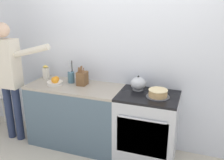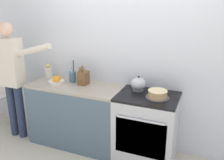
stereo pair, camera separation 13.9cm
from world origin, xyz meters
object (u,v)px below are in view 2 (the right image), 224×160
object	(u,v)px
stove_range	(146,128)
tea_kettle	(139,84)
fruit_bowl	(56,81)
person_baker	(12,71)
utensil_crock	(73,76)
milk_carton	(48,71)
knife_block	(83,78)
layer_cake	(158,94)

from	to	relation	value
stove_range	tea_kettle	size ratio (longest dim) A/B	3.68
tea_kettle	fruit_bowl	size ratio (longest dim) A/B	1.12
person_baker	utensil_crock	bearing A→B (deg)	14.57
utensil_crock	milk_carton	bearing A→B (deg)	174.47
knife_block	fruit_bowl	distance (m)	0.38
knife_block	layer_cake	bearing A→B (deg)	-5.05
tea_kettle	utensil_crock	bearing A→B (deg)	-177.59
knife_block	utensil_crock	world-z (taller)	utensil_crock
milk_carton	person_baker	world-z (taller)	person_baker
layer_cake	tea_kettle	bearing A→B (deg)	149.71
knife_block	fruit_bowl	bearing A→B (deg)	-162.34
person_baker	layer_cake	bearing A→B (deg)	-0.30
knife_block	fruit_bowl	world-z (taller)	knife_block
tea_kettle	knife_block	distance (m)	0.76
stove_range	fruit_bowl	size ratio (longest dim) A/B	4.13
layer_cake	tea_kettle	xyz separation A→B (m)	(-0.28, 0.17, 0.04)
layer_cake	milk_carton	world-z (taller)	milk_carton
stove_range	layer_cake	world-z (taller)	layer_cake
tea_kettle	person_baker	size ratio (longest dim) A/B	0.14
stove_range	milk_carton	xyz separation A→B (m)	(-1.54, 0.14, 0.54)
layer_cake	fruit_bowl	world-z (taller)	fruit_bowl
stove_range	tea_kettle	bearing A→B (deg)	139.10
stove_range	layer_cake	bearing A→B (deg)	-11.70
tea_kettle	utensil_crock	world-z (taller)	utensil_crock
stove_range	person_baker	distance (m)	2.02
knife_block	person_baker	size ratio (longest dim) A/B	0.16
stove_range	knife_block	size ratio (longest dim) A/B	3.22
stove_range	knife_block	world-z (taller)	knife_block
utensil_crock	milk_carton	world-z (taller)	utensil_crock
layer_cake	utensil_crock	distance (m)	1.24
stove_range	utensil_crock	size ratio (longest dim) A/B	2.78
layer_cake	person_baker	distance (m)	2.05
stove_range	milk_carton	distance (m)	1.64
person_baker	knife_block	bearing A→B (deg)	9.38
utensil_crock	stove_range	bearing A→B (deg)	-5.16
stove_range	person_baker	world-z (taller)	person_baker
fruit_bowl	tea_kettle	bearing A→B (deg)	9.50
tea_kettle	knife_block	xyz separation A→B (m)	(-0.76, -0.07, 0.01)
fruit_bowl	person_baker	xyz separation A→B (m)	(-0.64, -0.14, 0.10)
person_baker	tea_kettle	bearing A→B (deg)	5.68
milk_carton	stove_range	bearing A→B (deg)	-5.26
stove_range	tea_kettle	distance (m)	0.56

